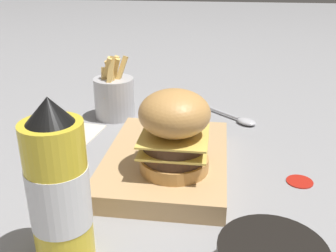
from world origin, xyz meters
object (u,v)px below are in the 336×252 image
(spoon, at_px, (240,119))
(fries_basket, at_px, (114,96))
(burger, at_px, (174,131))
(serving_board, at_px, (168,161))
(ketchup_bottle, at_px, (59,190))

(spoon, bearing_deg, fries_basket, -136.36)
(spoon, bearing_deg, burger, -69.46)
(fries_basket, distance_m, spoon, 0.29)
(serving_board, relative_size, burger, 2.30)
(spoon, bearing_deg, ketchup_bottle, -74.09)
(serving_board, distance_m, fries_basket, 0.28)
(serving_board, distance_m, spoon, 0.27)
(burger, bearing_deg, serving_board, -162.92)
(fries_basket, bearing_deg, ketchup_bottle, 7.36)
(ketchup_bottle, bearing_deg, serving_board, 157.49)
(serving_board, xyz_separation_m, spoon, (-0.24, 0.13, -0.01))
(fries_basket, relative_size, spoon, 1.08)
(serving_board, xyz_separation_m, burger, (0.06, 0.02, 0.08))
(burger, relative_size, spoon, 0.95)
(serving_board, height_order, spoon, serving_board)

